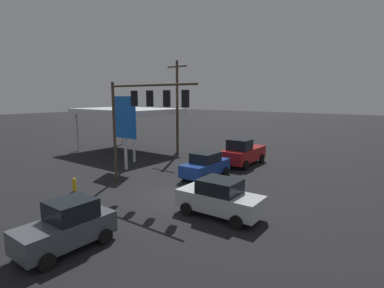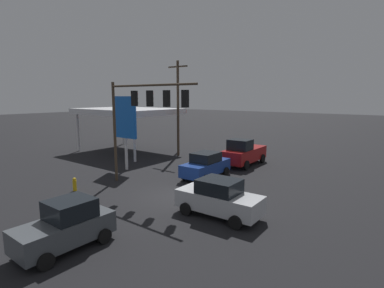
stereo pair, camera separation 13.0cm
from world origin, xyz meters
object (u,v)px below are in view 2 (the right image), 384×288
sedan_waiting (206,165)px  hatchback_crossing (66,226)px  traffic_signal_assembly (143,108)px  pickup_parked (244,153)px  price_sign (125,120)px  sedan_far (219,198)px  utility_pole (178,106)px  fire_hydrant (75,184)px

sedan_waiting → hatchback_crossing: hatchback_crossing is taller
traffic_signal_assembly → pickup_parked: size_ratio=1.41×
price_sign → sedan_far: 12.46m
traffic_signal_assembly → utility_pole: bearing=-61.4°
traffic_signal_assembly → fire_hydrant: (3.11, 3.27, -4.92)m
pickup_parked → hatchback_crossing: bearing=2.9°
sedan_waiting → fire_hydrant: sedan_waiting is taller
utility_pole → fire_hydrant: size_ratio=10.91×
utility_pole → sedan_far: size_ratio=2.16×
sedan_far → fire_hydrant: size_ratio=5.05×
hatchback_crossing → sedan_far: 7.24m
utility_pole → pickup_parked: size_ratio=1.83×
pickup_parked → fire_hydrant: (5.22, 13.29, -0.67)m
sedan_waiting → fire_hydrant: 9.25m
sedan_waiting → price_sign: bearing=-75.4°
hatchback_crossing → pickup_parked: (1.31, -17.61, 0.16)m
pickup_parked → utility_pole: bearing=-90.9°
pickup_parked → sedan_waiting: bearing=-4.5°
sedan_waiting → sedan_far: (-4.72, 5.60, 0.00)m
hatchback_crossing → pickup_parked: pickup_parked is taller
traffic_signal_assembly → price_sign: 5.69m
fire_hydrant → hatchback_crossing: bearing=146.5°
price_sign → sedan_waiting: (-6.73, -1.92, -3.24)m
sedan_waiting → fire_hydrant: size_ratio=5.05×
traffic_signal_assembly → hatchback_crossing: 9.42m
sedan_waiting → hatchback_crossing: bearing=6.1°
utility_pole → price_sign: utility_pole is taller
traffic_signal_assembly → fire_hydrant: bearing=46.4°
price_sign → hatchback_crossing: bearing=129.2°
traffic_signal_assembly → pickup_parked: traffic_signal_assembly is taller
pickup_parked → sedan_far: pickup_parked is taller
fire_hydrant → traffic_signal_assembly: bearing=-133.6°
traffic_signal_assembly → hatchback_crossing: size_ratio=1.95×
sedan_waiting → fire_hydrant: (4.92, 7.81, -0.51)m
utility_pole → price_sign: 7.41m
traffic_signal_assembly → utility_pole: 11.35m
utility_pole → sedan_waiting: size_ratio=2.16×
utility_pole → sedan_waiting: bearing=143.2°
traffic_signal_assembly → sedan_waiting: traffic_signal_assembly is taller
traffic_signal_assembly → sedan_far: bearing=170.8°
utility_pole → pickup_parked: (-7.54, -0.06, -3.97)m
pickup_parked → sedan_far: (-4.43, 11.08, -0.16)m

